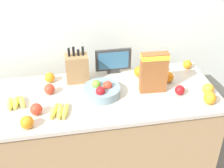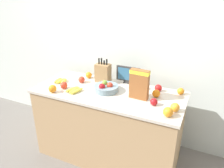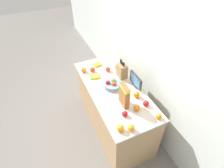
# 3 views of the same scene
# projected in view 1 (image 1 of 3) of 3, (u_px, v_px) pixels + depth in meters

# --- Properties ---
(wall_back) EXTENTS (9.00, 0.06, 2.60)m
(wall_back) POSITION_uv_depth(u_px,v_px,m) (93.00, 13.00, 2.52)
(wall_back) COLOR silver
(wall_back) RESTS_ON ground_plane
(counter) EXTENTS (1.66, 0.71, 0.89)m
(counter) POSITION_uv_depth(u_px,v_px,m) (105.00, 139.00, 2.52)
(counter) COLOR tan
(counter) RESTS_ON ground_plane
(knife_block) EXTENTS (0.17, 0.12, 0.33)m
(knife_block) POSITION_uv_depth(u_px,v_px,m) (77.00, 68.00, 2.38)
(knife_block) COLOR #937047
(knife_block) RESTS_ON counter
(small_monitor) EXTENTS (0.29, 0.03, 0.21)m
(small_monitor) POSITION_uv_depth(u_px,v_px,m) (113.00, 60.00, 2.48)
(small_monitor) COLOR #2D2D2D
(small_monitor) RESTS_ON counter
(cereal_box) EXTENTS (0.20, 0.08, 0.31)m
(cereal_box) POSITION_uv_depth(u_px,v_px,m) (154.00, 71.00, 2.23)
(cereal_box) COLOR brown
(cereal_box) RESTS_ON counter
(fruit_bowl) EXTENTS (0.27, 0.27, 0.11)m
(fruit_bowl) POSITION_uv_depth(u_px,v_px,m) (102.00, 91.00, 2.25)
(fruit_bowl) COLOR gray
(fruit_bowl) RESTS_ON counter
(banana_bunch_left) EXTENTS (0.14, 0.17, 0.04)m
(banana_bunch_left) POSITION_uv_depth(u_px,v_px,m) (16.00, 103.00, 2.16)
(banana_bunch_left) COLOR yellow
(banana_bunch_left) RESTS_ON counter
(banana_bunch_right) EXTENTS (0.15, 0.20, 0.04)m
(banana_bunch_right) POSITION_uv_depth(u_px,v_px,m) (60.00, 111.00, 2.08)
(banana_bunch_right) COLOR yellow
(banana_bunch_right) RESTS_ON counter
(apple_front) EXTENTS (0.07, 0.07, 0.07)m
(apple_front) POSITION_uv_depth(u_px,v_px,m) (180.00, 90.00, 2.26)
(apple_front) COLOR #A31419
(apple_front) RESTS_ON counter
(apple_middle) EXTENTS (0.08, 0.08, 0.08)m
(apple_middle) POSITION_uv_depth(u_px,v_px,m) (161.00, 68.00, 2.52)
(apple_middle) COLOR red
(apple_middle) RESTS_ON counter
(apple_rear) EXTENTS (0.08, 0.08, 0.08)m
(apple_rear) POSITION_uv_depth(u_px,v_px,m) (36.00, 109.00, 2.06)
(apple_rear) COLOR red
(apple_rear) RESTS_ON counter
(apple_leftmost) EXTENTS (0.08, 0.08, 0.08)m
(apple_leftmost) POSITION_uv_depth(u_px,v_px,m) (49.00, 89.00, 2.27)
(apple_leftmost) COLOR red
(apple_leftmost) RESTS_ON counter
(orange_back_center) EXTENTS (0.08, 0.08, 0.08)m
(orange_back_center) POSITION_uv_depth(u_px,v_px,m) (208.00, 89.00, 2.26)
(orange_back_center) COLOR orange
(orange_back_center) RESTS_ON counter
(orange_mid_right) EXTENTS (0.09, 0.09, 0.09)m
(orange_mid_right) POSITION_uv_depth(u_px,v_px,m) (27.00, 122.00, 1.94)
(orange_mid_right) COLOR orange
(orange_mid_right) RESTS_ON counter
(orange_near_bowl) EXTENTS (0.09, 0.09, 0.09)m
(orange_near_bowl) POSITION_uv_depth(u_px,v_px,m) (210.00, 98.00, 2.16)
(orange_near_bowl) COLOR orange
(orange_near_bowl) RESTS_ON counter
(orange_mid_left) EXTENTS (0.08, 0.08, 0.08)m
(orange_mid_left) POSITION_uv_depth(u_px,v_px,m) (139.00, 72.00, 2.47)
(orange_mid_left) COLOR orange
(orange_mid_left) RESTS_ON counter
(orange_front_center) EXTENTS (0.08, 0.08, 0.08)m
(orange_front_center) POSITION_uv_depth(u_px,v_px,m) (168.00, 77.00, 2.40)
(orange_front_center) COLOR orange
(orange_front_center) RESTS_ON counter
(orange_by_cereal) EXTENTS (0.08, 0.08, 0.08)m
(orange_by_cereal) POSITION_uv_depth(u_px,v_px,m) (50.00, 77.00, 2.40)
(orange_by_cereal) COLOR orange
(orange_by_cereal) RESTS_ON counter
(orange_front_left) EXTENTS (0.07, 0.07, 0.07)m
(orange_front_left) POSITION_uv_depth(u_px,v_px,m) (187.00, 64.00, 2.58)
(orange_front_left) COLOR orange
(orange_front_left) RESTS_ON counter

